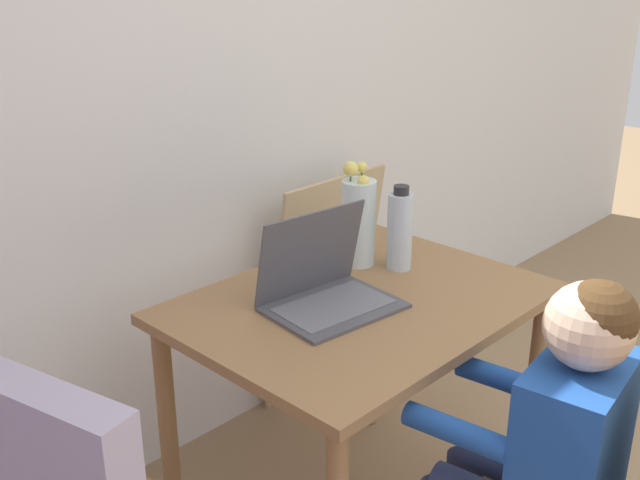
{
  "coord_description": "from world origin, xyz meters",
  "views": [
    {
      "loc": [
        -1.57,
        0.32,
        1.61
      ],
      "look_at": [
        -0.28,
        1.56,
        0.93
      ],
      "focal_mm": 42.0,
      "sensor_mm": 36.0,
      "label": 1
    }
  ],
  "objects_px": {
    "person_seated": "(549,433)",
    "flower_vase": "(358,220)",
    "water_bottle": "(400,230)",
    "laptop": "(324,284)"
  },
  "relations": [
    {
      "from": "laptop",
      "to": "flower_vase",
      "type": "xyz_separation_m",
      "value": [
        0.27,
        0.12,
        0.08
      ]
    },
    {
      "from": "flower_vase",
      "to": "person_seated",
      "type": "bearing_deg",
      "value": -107.26
    },
    {
      "from": "person_seated",
      "to": "laptop",
      "type": "bearing_deg",
      "value": -94.6
    },
    {
      "from": "water_bottle",
      "to": "laptop",
      "type": "bearing_deg",
      "value": -177.92
    },
    {
      "from": "water_bottle",
      "to": "flower_vase",
      "type": "bearing_deg",
      "value": 117.93
    },
    {
      "from": "laptop",
      "to": "water_bottle",
      "type": "height_order",
      "value": "water_bottle"
    },
    {
      "from": "person_seated",
      "to": "water_bottle",
      "type": "relative_size",
      "value": 4.07
    },
    {
      "from": "person_seated",
      "to": "flower_vase",
      "type": "distance_m",
      "value": 0.84
    },
    {
      "from": "flower_vase",
      "to": "laptop",
      "type": "bearing_deg",
      "value": -155.71
    },
    {
      "from": "person_seated",
      "to": "flower_vase",
      "type": "relative_size",
      "value": 3.26
    }
  ]
}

